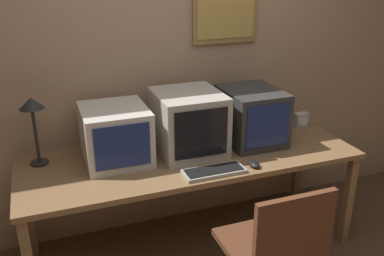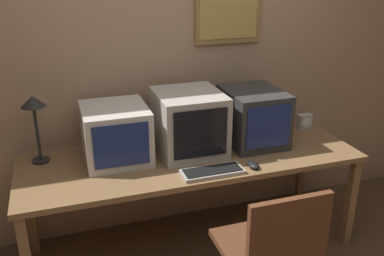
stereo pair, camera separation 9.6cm
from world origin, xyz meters
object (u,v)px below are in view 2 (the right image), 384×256
(monitor_left, at_px, (116,133))
(monitor_center, at_px, (189,122))
(monitor_right, at_px, (253,117))
(desk_lamp, at_px, (34,110))
(keyboard_main, at_px, (213,172))
(mouse_near_keyboard, at_px, (253,165))
(desk_clock, at_px, (304,122))

(monitor_left, height_order, monitor_center, monitor_center)
(monitor_right, bearing_deg, desk_lamp, 174.58)
(monitor_left, xyz_separation_m, monitor_center, (0.49, -0.03, 0.03))
(keyboard_main, relative_size, mouse_near_keyboard, 3.61)
(keyboard_main, distance_m, desk_lamp, 1.18)
(mouse_near_keyboard, height_order, desk_lamp, desk_lamp)
(mouse_near_keyboard, bearing_deg, monitor_center, 128.63)
(monitor_center, bearing_deg, desk_lamp, 171.91)
(monitor_left, bearing_deg, monitor_center, -3.33)
(keyboard_main, bearing_deg, desk_clock, 26.63)
(monitor_center, xyz_separation_m, monitor_right, (0.48, 0.00, -0.01))
(monitor_left, distance_m, mouse_near_keyboard, 0.91)
(monitor_right, distance_m, desk_lamp, 1.47)
(monitor_left, relative_size, mouse_near_keyboard, 4.25)
(monitor_left, relative_size, monitor_center, 0.95)
(monitor_center, bearing_deg, monitor_right, 0.07)
(desk_lamp, bearing_deg, mouse_near_keyboard, -22.12)
(desk_clock, bearing_deg, desk_lamp, 178.85)
(keyboard_main, height_order, mouse_near_keyboard, mouse_near_keyboard)
(monitor_center, relative_size, keyboard_main, 1.23)
(monitor_left, xyz_separation_m, keyboard_main, (0.52, -0.40, -0.17))
(mouse_near_keyboard, relative_size, desk_lamp, 0.24)
(monitor_left, relative_size, keyboard_main, 1.18)
(monitor_left, distance_m, desk_clock, 1.48)
(monitor_left, bearing_deg, desk_lamp, 167.15)
(monitor_left, relative_size, monitor_right, 0.96)
(monitor_right, xyz_separation_m, desk_lamp, (-1.46, 0.14, 0.16))
(keyboard_main, bearing_deg, desk_lamp, 152.97)
(monitor_center, distance_m, mouse_near_keyboard, 0.52)
(monitor_center, distance_m, monitor_right, 0.48)
(desk_clock, bearing_deg, keyboard_main, -153.37)
(desk_lamp, bearing_deg, keyboard_main, -27.03)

